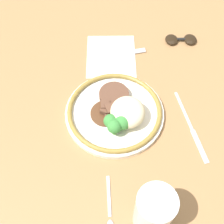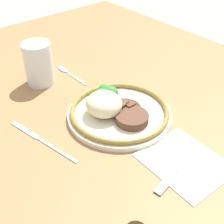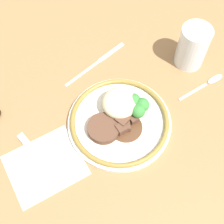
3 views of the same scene
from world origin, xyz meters
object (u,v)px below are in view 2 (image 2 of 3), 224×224
(plate, at_px, (116,109))
(knife, at_px, (40,139))
(juice_glass, at_px, (39,66))
(fork, at_px, (176,172))
(spoon, at_px, (66,71))

(plate, relative_size, knife, 1.20)
(knife, bearing_deg, juice_glass, -41.80)
(plate, height_order, knife, plate)
(fork, xyz_separation_m, spoon, (0.48, -0.06, -0.00))
(knife, bearing_deg, plate, -114.57)
(juice_glass, height_order, spoon, juice_glass)
(fork, bearing_deg, knife, -68.72)
(knife, bearing_deg, spoon, -55.54)
(plate, height_order, fork, plate)
(spoon, bearing_deg, knife, 135.22)
(fork, distance_m, spoon, 0.48)
(plate, xyz_separation_m, juice_glass, (0.26, 0.06, 0.03))
(spoon, bearing_deg, plate, 173.39)
(juice_glass, distance_m, spoon, 0.10)
(fork, height_order, knife, fork)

